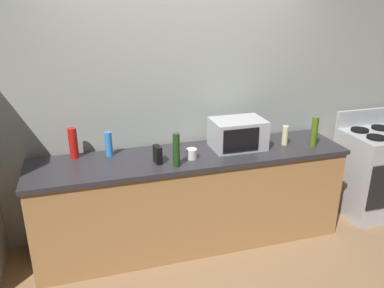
# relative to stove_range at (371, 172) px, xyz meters

# --- Properties ---
(ground_plane) EXTENTS (8.00, 8.00, 0.00)m
(ground_plane) POSITION_rel_stove_range_xyz_m (-2.00, -0.40, -0.46)
(ground_plane) COLOR #93704C
(back_wall) EXTENTS (6.40, 0.10, 2.70)m
(back_wall) POSITION_rel_stove_range_xyz_m (-2.00, 0.41, 0.89)
(back_wall) COLOR #9EA399
(back_wall) RESTS_ON ground_plane
(counter_run) EXTENTS (2.84, 0.64, 0.90)m
(counter_run) POSITION_rel_stove_range_xyz_m (-2.00, 0.00, -0.01)
(counter_run) COLOR #B27F4C
(counter_run) RESTS_ON ground_plane
(stove_range) EXTENTS (0.60, 0.61, 1.08)m
(stove_range) POSITION_rel_stove_range_xyz_m (0.00, 0.00, 0.00)
(stove_range) COLOR #B7BABF
(stove_range) RESTS_ON ground_plane
(microwave) EXTENTS (0.48, 0.35, 0.27)m
(microwave) POSITION_rel_stove_range_xyz_m (-1.55, 0.05, 0.57)
(microwave) COLOR #B7BABF
(microwave) RESTS_ON counter_run
(cordless_phone) EXTENTS (0.06, 0.12, 0.15)m
(cordless_phone) POSITION_rel_stove_range_xyz_m (-2.33, -0.09, 0.51)
(cordless_phone) COLOR black
(cordless_phone) RESTS_ON counter_run
(bottle_hand_soap) EXTENTS (0.06, 0.06, 0.19)m
(bottle_hand_soap) POSITION_rel_stove_range_xyz_m (-1.09, -0.01, 0.53)
(bottle_hand_soap) COLOR beige
(bottle_hand_soap) RESTS_ON counter_run
(bottle_hot_sauce) EXTENTS (0.08, 0.08, 0.27)m
(bottle_hot_sauce) POSITION_rel_stove_range_xyz_m (-3.00, 0.22, 0.57)
(bottle_hot_sauce) COLOR red
(bottle_hot_sauce) RESTS_ON counter_run
(bottle_olive_oil) EXTENTS (0.06, 0.06, 0.28)m
(bottle_olive_oil) POSITION_rel_stove_range_xyz_m (-0.85, -0.12, 0.58)
(bottle_olive_oil) COLOR #4C6B19
(bottle_olive_oil) RESTS_ON counter_run
(bottle_wine) EXTENTS (0.06, 0.06, 0.28)m
(bottle_wine) POSITION_rel_stove_range_xyz_m (-2.19, -0.20, 0.58)
(bottle_wine) COLOR #1E3F19
(bottle_wine) RESTS_ON counter_run
(bottle_spray_cleaner) EXTENTS (0.06, 0.06, 0.22)m
(bottle_spray_cleaner) POSITION_rel_stove_range_xyz_m (-2.71, 0.18, 0.55)
(bottle_spray_cleaner) COLOR #338CE5
(bottle_spray_cleaner) RESTS_ON counter_run
(mug_white) EXTENTS (0.09, 0.09, 0.09)m
(mug_white) POSITION_rel_stove_range_xyz_m (-2.03, -0.09, 0.48)
(mug_white) COLOR white
(mug_white) RESTS_ON counter_run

